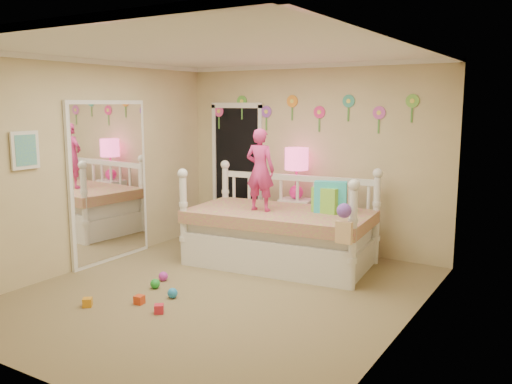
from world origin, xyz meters
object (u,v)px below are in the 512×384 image
Objects in this scene: child at (260,170)px; table_lamp at (297,165)px; nightstand at (296,224)px; daybed at (280,216)px.

table_lamp is at bearing -99.41° from child.
daybed is at bearing -86.82° from nightstand.
daybed reaches higher than nightstand.
nightstand is at bearing 0.00° from table_lamp.
child is (-0.21, -0.15, 0.60)m from daybed.
child reaches higher than daybed.
daybed is 0.78m from nightstand.
daybed is 0.65m from child.
child is 0.87m from table_lamp.
daybed is at bearing -78.75° from table_lamp.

